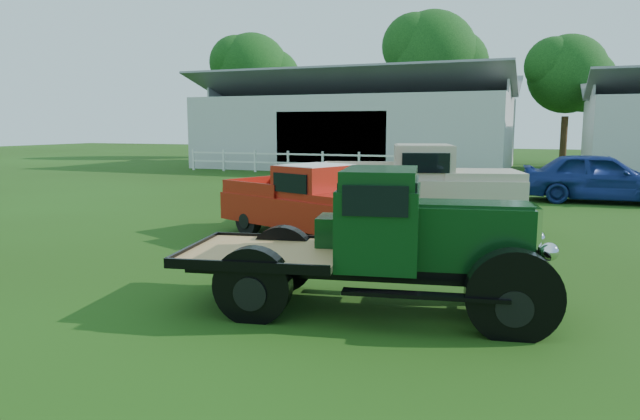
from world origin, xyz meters
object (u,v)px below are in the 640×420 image
at_px(white_pickup, 418,184).
at_px(misc_car_blue, 599,177).
at_px(red_pickup, 312,201).
at_px(vintage_flatbed, 373,240).

xyz_separation_m(white_pickup, misc_car_blue, (4.82, 5.93, -0.16)).
bearing_deg(red_pickup, vintage_flatbed, -36.81).
bearing_deg(vintage_flatbed, misc_car_blue, 63.39).
xyz_separation_m(vintage_flatbed, white_pickup, (-0.94, 7.61, 0.02)).
relative_size(vintage_flatbed, red_pickup, 1.06).
distance_m(white_pickup, misc_car_blue, 7.64).
distance_m(vintage_flatbed, misc_car_blue, 14.08).
bearing_deg(white_pickup, misc_car_blue, 35.62).
distance_m(vintage_flatbed, white_pickup, 7.67).
bearing_deg(red_pickup, white_pickup, 83.94).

